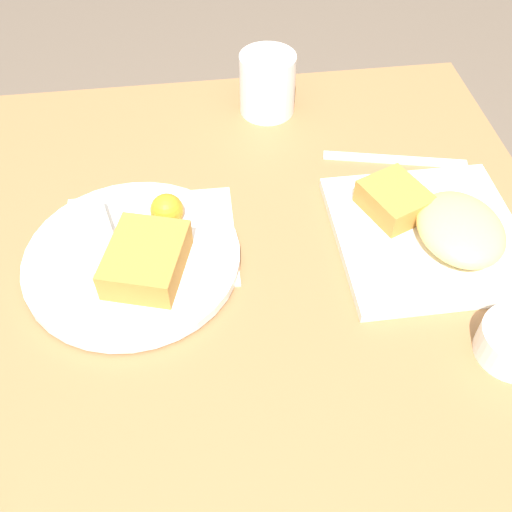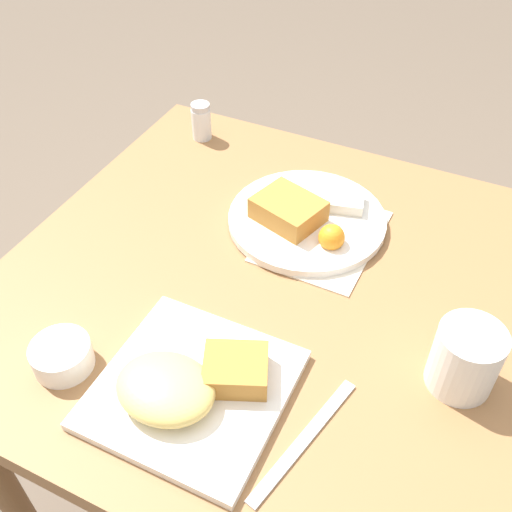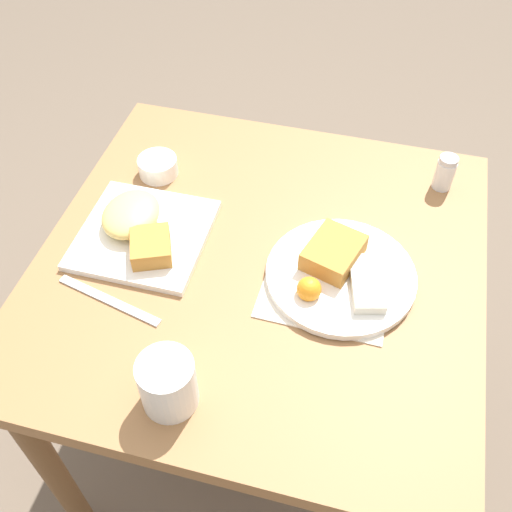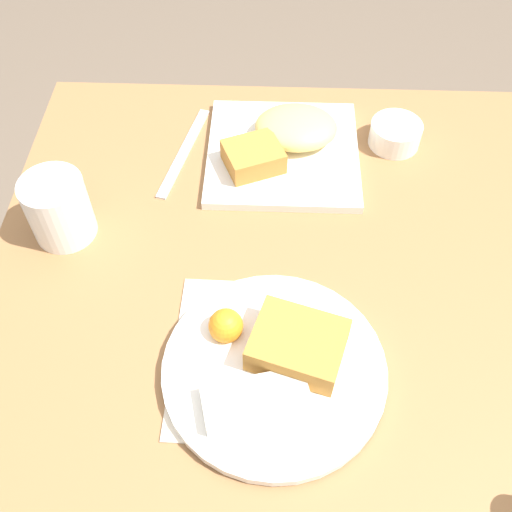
# 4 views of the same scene
# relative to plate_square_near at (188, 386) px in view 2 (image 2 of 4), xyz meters

# --- Properties ---
(ground_plane) EXTENTS (8.00, 8.00, 0.00)m
(ground_plane) POSITION_rel_plate_square_near_xyz_m (0.00, 0.24, -0.78)
(ground_plane) COLOR brown
(dining_table) EXTENTS (0.83, 0.83, 0.76)m
(dining_table) POSITION_rel_plate_square_near_xyz_m (0.00, 0.24, -0.13)
(dining_table) COLOR olive
(dining_table) RESTS_ON ground_plane
(menu_card) EXTENTS (0.18, 0.23, 0.00)m
(menu_card) POSITION_rel_plate_square_near_xyz_m (0.05, 0.37, -0.02)
(menu_card) COLOR beige
(menu_card) RESTS_ON dining_table
(plate_square_near) EXTENTS (0.24, 0.24, 0.06)m
(plate_square_near) POSITION_rel_plate_square_near_xyz_m (0.00, 0.00, 0.00)
(plate_square_near) COLOR white
(plate_square_near) RESTS_ON dining_table
(plate_oval_far) EXTENTS (0.27, 0.27, 0.05)m
(plate_oval_far) POSITION_rel_plate_square_near_xyz_m (0.01, 0.39, -0.00)
(plate_oval_far) COLOR white
(plate_oval_far) RESTS_ON menu_card
(sauce_ramekin) EXTENTS (0.08, 0.08, 0.04)m
(sauce_ramekin) POSITION_rel_plate_square_near_xyz_m (-0.18, -0.03, -0.00)
(sauce_ramekin) COLOR white
(sauce_ramekin) RESTS_ON dining_table
(salt_shaker) EXTENTS (0.04, 0.04, 0.08)m
(salt_shaker) POSITION_rel_plate_square_near_xyz_m (-0.29, 0.56, 0.01)
(salt_shaker) COLOR white
(salt_shaker) RESTS_ON dining_table
(butter_knife) EXTENTS (0.07, 0.21, 0.00)m
(butter_knife) POSITION_rel_plate_square_near_xyz_m (0.16, 0.00, -0.02)
(butter_knife) COLOR silver
(butter_knife) RESTS_ON dining_table
(coffee_mug) EXTENTS (0.09, 0.09, 0.10)m
(coffee_mug) POSITION_rel_plate_square_near_xyz_m (0.32, 0.18, 0.03)
(coffee_mug) COLOR white
(coffee_mug) RESTS_ON dining_table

